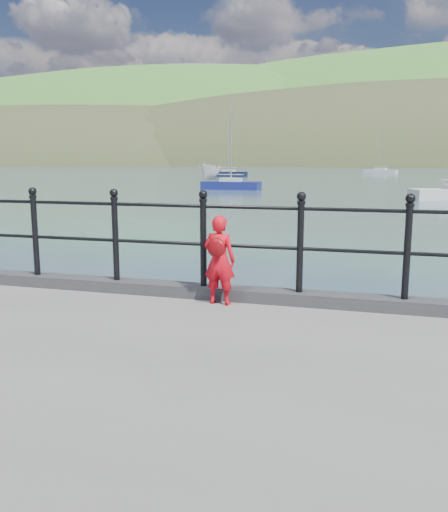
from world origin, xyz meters
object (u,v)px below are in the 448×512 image
(sailboat_left, at_px, (229,174))
(launch_white, at_px, (210,172))
(child, at_px, (219,260))
(sailboat_port, at_px, (231,186))
(railing, at_px, (158,231))
(sailboat_deep, at_px, (381,172))

(sailboat_left, bearing_deg, launch_white, -78.66)
(launch_white, relative_size, sailboat_left, 0.66)
(child, height_order, launch_white, child)
(child, distance_m, sailboat_port, 41.17)
(railing, bearing_deg, sailboat_left, 104.60)
(railing, relative_size, sailboat_deep, 2.17)
(launch_white, height_order, sailboat_port, sailboat_port)
(sailboat_port, bearing_deg, sailboat_left, 108.50)
(railing, xyz_separation_m, launch_white, (-17.92, 60.02, -0.83))
(sailboat_port, xyz_separation_m, sailboat_left, (-9.06, 32.41, -0.00))
(railing, relative_size, sailboat_port, 2.40)
(sailboat_deep, bearing_deg, sailboat_left, -118.17)
(child, relative_size, sailboat_deep, 0.13)
(railing, xyz_separation_m, sailboat_port, (-9.68, 39.52, -1.48))
(railing, distance_m, launch_white, 62.64)
(child, bearing_deg, railing, -11.77)
(child, distance_m, launch_white, 63.14)
(launch_white, distance_m, sailboat_left, 11.96)
(railing, bearing_deg, launch_white, 106.62)
(child, height_order, sailboat_port, sailboat_port)
(child, height_order, sailboat_left, sailboat_left)
(sailboat_port, distance_m, sailboat_left, 33.65)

